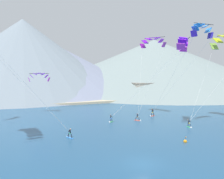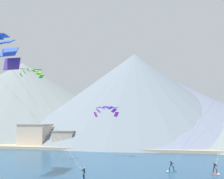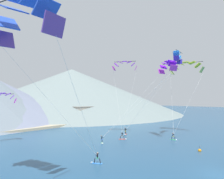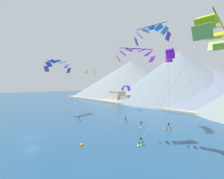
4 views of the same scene
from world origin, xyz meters
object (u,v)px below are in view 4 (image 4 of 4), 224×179
at_px(kitesurfer_far_right, 141,126).
at_px(parafoil_kite_near_trail, 210,30).
at_px(parafoil_kite_far_right, 169,55).
at_px(parafoil_kite_distant_low_drift, 91,71).
at_px(parafoil_kite_distant_high_outer, 126,87).
at_px(kitesurfer_near_lead, 125,121).
at_px(parafoil_kite_mid_center, 152,34).
at_px(kitesurfer_far_left, 80,119).
at_px(parafoil_kite_near_lead, 135,54).
at_px(kitesurfer_near_trail, 140,143).
at_px(kitesurfer_mid_center, 168,127).
at_px(race_marker_buoy, 81,145).
at_px(parafoil_kite_far_left, 58,65).

xyz_separation_m(kitesurfer_far_right, parafoil_kite_near_trail, (16.69, -7.71, 16.89)).
relative_size(kitesurfer_far_right, parafoil_kite_near_trail, 0.10).
bearing_deg(parafoil_kite_far_right, parafoil_kite_distant_low_drift, 176.83).
bearing_deg(parafoil_kite_distant_high_outer, kitesurfer_near_lead, -47.20).
distance_m(parafoil_kite_distant_high_outer, parafoil_kite_distant_low_drift, 16.53).
bearing_deg(parafoil_kite_mid_center, parafoil_kite_distant_high_outer, 140.13).
bearing_deg(kitesurfer_far_left, parafoil_kite_near_lead, -0.83).
bearing_deg(kitesurfer_near_trail, parafoil_kite_distant_low_drift, 159.24).
bearing_deg(kitesurfer_mid_center, race_marker_buoy, -104.18).
bearing_deg(parafoil_kite_near_trail, kitesurfer_far_right, 155.22).
height_order(kitesurfer_far_left, parafoil_kite_near_lead, parafoil_kite_near_lead).
relative_size(parafoil_kite_near_lead, parafoil_kite_distant_high_outer, 3.02).
bearing_deg(kitesurfer_near_lead, parafoil_kite_distant_low_drift, 168.67).
xyz_separation_m(kitesurfer_far_right, parafoil_kite_distant_high_outer, (-19.73, 15.14, 8.98)).
relative_size(parafoil_kite_far_left, race_marker_buoy, 17.30).
distance_m(kitesurfer_near_lead, parafoil_kite_distant_high_outer, 21.82).
bearing_deg(parafoil_kite_far_right, parafoil_kite_distant_high_outer, 155.13).
xyz_separation_m(kitesurfer_near_trail, race_marker_buoy, (-6.59, -7.74, -0.28)).
height_order(kitesurfer_far_right, parafoil_kite_near_lead, parafoil_kite_near_lead).
distance_m(parafoil_kite_near_trail, parafoil_kite_mid_center, 8.02).
distance_m(kitesurfer_far_left, kitesurfer_far_right, 18.28).
bearing_deg(kitesurfer_mid_center, parafoil_kite_distant_high_outer, 154.69).
bearing_deg(parafoil_kite_near_lead, kitesurfer_mid_center, 89.53).
xyz_separation_m(kitesurfer_far_left, parafoil_kite_far_right, (21.71, 11.51, 17.11)).
bearing_deg(kitesurfer_far_right, kitesurfer_near_lead, 175.01).
bearing_deg(parafoil_kite_far_left, parafoil_kite_near_lead, 2.51).
xyz_separation_m(kitesurfer_near_lead, race_marker_buoy, (6.35, -17.15, -0.30)).
relative_size(kitesurfer_near_lead, kitesurfer_mid_center, 0.92).
relative_size(kitesurfer_mid_center, parafoil_kite_near_trail, 0.10).
distance_m(parafoil_kite_near_lead, parafoil_kite_far_right, 11.91).
height_order(parafoil_kite_distant_high_outer, parafoil_kite_distant_low_drift, parafoil_kite_distant_low_drift).
height_order(kitesurfer_far_right, parafoil_kite_far_left, parafoil_kite_far_left).
relative_size(kitesurfer_far_right, parafoil_kite_distant_high_outer, 0.32).
xyz_separation_m(parafoil_kite_far_left, parafoil_kite_distant_high_outer, (8.32, 24.86, -7.84)).
height_order(kitesurfer_mid_center, parafoil_kite_distant_low_drift, parafoil_kite_distant_low_drift).
distance_m(kitesurfer_mid_center, kitesurfer_far_left, 24.41).
bearing_deg(race_marker_buoy, kitesurfer_near_lead, 110.31).
distance_m(kitesurfer_near_lead, kitesurfer_mid_center, 11.73).
height_order(kitesurfer_near_trail, parafoil_kite_near_trail, parafoil_kite_near_trail).
height_order(parafoil_kite_mid_center, parafoil_kite_distant_high_outer, parafoil_kite_mid_center).
xyz_separation_m(parafoil_kite_near_trail, parafoil_kite_mid_center, (-7.84, -1.03, 1.33)).
xyz_separation_m(kitesurfer_near_lead, kitesurfer_far_right, (6.22, -0.54, -0.00)).
xyz_separation_m(kitesurfer_mid_center, kitesurfer_far_left, (-21.63, -11.31, -0.12)).
height_order(parafoil_kite_mid_center, parafoil_kite_distant_low_drift, parafoil_kite_mid_center).
distance_m(kitesurfer_mid_center, parafoil_kite_mid_center, 22.10).
bearing_deg(kitesurfer_far_left, parafoil_kite_distant_low_drift, 137.83).
bearing_deg(race_marker_buoy, parafoil_kite_near_lead, 59.32).
bearing_deg(parafoil_kite_far_left, kitesurfer_far_left, 8.66).
relative_size(kitesurfer_near_lead, parafoil_kite_distant_high_outer, 0.31).
xyz_separation_m(kitesurfer_mid_center, parafoil_kite_far_right, (0.08, 0.20, 16.99)).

